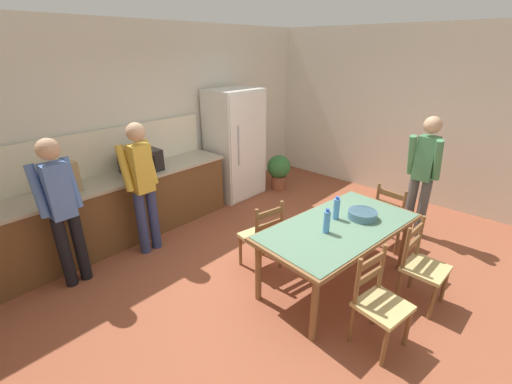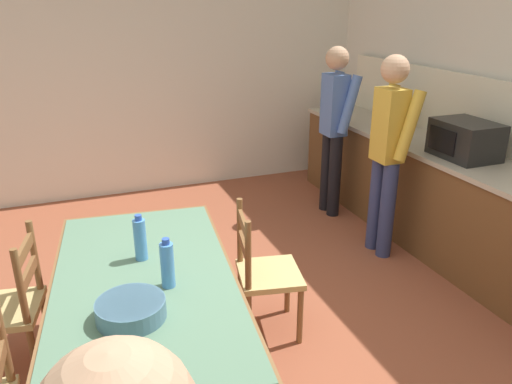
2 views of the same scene
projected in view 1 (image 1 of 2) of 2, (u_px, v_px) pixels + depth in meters
name	position (u px, v px, depth m)	size (l,w,h in m)	color
ground_plane	(290.00, 269.00, 4.24)	(8.32, 8.32, 0.00)	brown
wall_back	(157.00, 123.00, 5.32)	(6.52, 0.12, 2.90)	silver
wall_right	(408.00, 116.00, 5.89)	(0.12, 5.20, 2.90)	silver
kitchen_counter	(115.00, 211.00, 4.71)	(3.49, 0.66, 0.92)	brown
counter_splashback	(95.00, 154.00, 4.61)	(3.45, 0.03, 0.60)	#EFE8CB
refrigerator	(235.00, 144.00, 6.05)	(0.90, 0.73, 1.90)	white
microwave	(141.00, 161.00, 4.78)	(0.50, 0.39, 0.30)	black
paper_bag	(68.00, 178.00, 4.10)	(0.24, 0.16, 0.36)	tan
dining_table	(339.00, 231.00, 3.74)	(1.97, 1.16, 0.76)	brown
bottle_near_centre	(327.00, 222.00, 3.52)	(0.07, 0.07, 0.27)	#4C8ED6
bottle_off_centre	(336.00, 209.00, 3.80)	(0.07, 0.07, 0.27)	#4C8ED6
serving_bowl	(363.00, 214.00, 3.84)	(0.32, 0.32, 0.09)	slate
chair_side_near_left	(379.00, 303.00, 3.04)	(0.48, 0.47, 0.91)	brown
chair_side_near_right	(422.00, 266.00, 3.55)	(0.43, 0.41, 0.91)	brown
chair_side_far_left	(262.00, 237.00, 4.11)	(0.49, 0.47, 0.91)	brown
chair_head_end	(392.00, 217.00, 4.58)	(0.44, 0.46, 0.91)	brown
person_at_sink	(62.00, 207.00, 3.66)	(0.43, 0.30, 1.72)	black
person_at_counter	(142.00, 182.00, 4.29)	(0.43, 0.30, 1.73)	navy
person_by_table	(423.00, 172.00, 4.68)	(0.31, 0.44, 1.72)	#4C4C4C
potted_plant	(279.00, 170.00, 6.50)	(0.44, 0.44, 0.67)	brown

